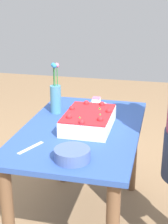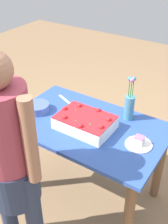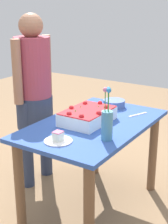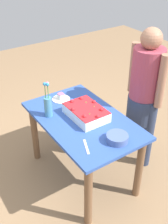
{
  "view_description": "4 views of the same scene",
  "coord_description": "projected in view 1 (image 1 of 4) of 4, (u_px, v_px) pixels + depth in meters",
  "views": [
    {
      "loc": [
        1.93,
        0.48,
        1.54
      ],
      "look_at": [
        -0.06,
        0.0,
        0.8
      ],
      "focal_mm": 55.0,
      "sensor_mm": 36.0,
      "label": 1
    },
    {
      "loc": [
        -0.91,
        1.43,
        1.95
      ],
      "look_at": [
        0.06,
        -0.06,
        0.78
      ],
      "focal_mm": 45.0,
      "sensor_mm": 36.0,
      "label": 2
    },
    {
      "loc": [
        -2.04,
        -1.23,
        1.6
      ],
      "look_at": [
        0.01,
        0.09,
        0.79
      ],
      "focal_mm": 55.0,
      "sensor_mm": 36.0,
      "label": 3
    },
    {
      "loc": [
        1.79,
        -1.19,
        2.2
      ],
      "look_at": [
        -0.01,
        0.02,
        0.78
      ],
      "focal_mm": 45.0,
      "sensor_mm": 36.0,
      "label": 4
    }
  ],
  "objects": [
    {
      "name": "ground_plane",
      "position": [
        82.0,
        223.0,
        2.39
      ],
      "size": [
        8.0,
        8.0,
        0.0
      ],
      "primitive_type": "plane",
      "color": "#92714F"
    },
    {
      "name": "dining_table",
      "position": [
        82.0,
        148.0,
        2.19
      ],
      "size": [
        1.18,
        0.72,
        0.72
      ],
      "color": "#2E50A2",
      "rests_on": "ground_plane"
    },
    {
      "name": "sheet_cake",
      "position": [
        89.0,
        120.0,
        2.13
      ],
      "size": [
        0.4,
        0.28,
        0.12
      ],
      "color": "white",
      "rests_on": "dining_table"
    },
    {
      "name": "serving_plate_with_slice",
      "position": [
        96.0,
        104.0,
        2.52
      ],
      "size": [
        0.18,
        0.18,
        0.07
      ],
      "color": "white",
      "rests_on": "dining_table"
    },
    {
      "name": "cake_knife",
      "position": [
        31.0,
        148.0,
        1.87
      ],
      "size": [
        0.18,
        0.09,
        0.0
      ],
      "primitive_type": "cube",
      "rotation": [
        0.0,
        0.0,
        5.88
      ],
      "color": "silver",
      "rests_on": "dining_table"
    },
    {
      "name": "flower_vase",
      "position": [
        56.0,
        97.0,
        2.36
      ],
      "size": [
        0.07,
        0.07,
        0.35
      ],
      "color": "teal",
      "rests_on": "dining_table"
    },
    {
      "name": "fruit_bowl",
      "position": [
        72.0,
        155.0,
        1.73
      ],
      "size": [
        0.18,
        0.18,
        0.06
      ],
      "primitive_type": "cylinder",
      "color": "#4D65A0",
      "rests_on": "dining_table"
    }
  ]
}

